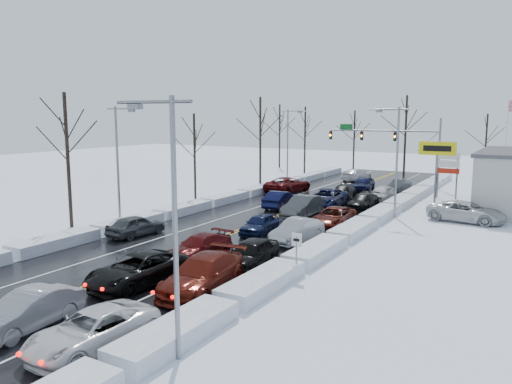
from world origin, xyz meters
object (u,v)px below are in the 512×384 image
Objects in this scene: traffic_signal_mast at (394,140)px; tires_plus_sign at (437,153)px; oncoming_car_0 at (280,208)px; flagpole at (508,138)px.

tires_plus_sign is at bearing -59.54° from traffic_signal_mast.
traffic_signal_mast is at bearing -109.11° from oncoming_car_0.
oncoming_car_0 is (-12.08, -7.07, -4.99)m from tires_plus_sign.
tires_plus_sign is 0.60× the size of flagpole.
tires_plus_sign reaches higher than oncoming_car_0.
oncoming_car_0 is at bearing -104.76° from traffic_signal_mast.
tires_plus_sign is 14.86m from oncoming_car_0.
oncoming_car_0 is (-5.02, -19.07, -5.48)m from traffic_signal_mast.
traffic_signal_mast reaches higher than tires_plus_sign.
flagpole is 27.57m from oncoming_car_0.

